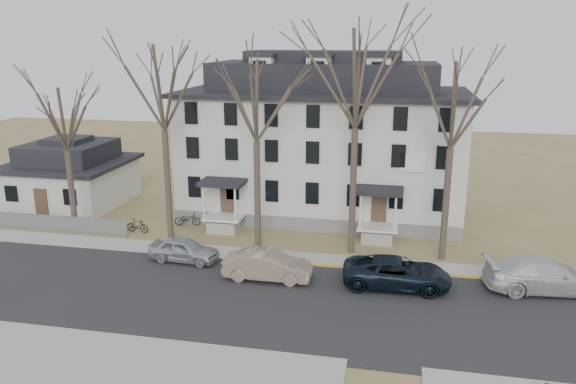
% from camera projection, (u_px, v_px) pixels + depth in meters
% --- Properties ---
extents(ground, '(120.00, 120.00, 0.00)m').
position_uv_depth(ground, '(310.00, 327.00, 26.04)').
color(ground, olive).
rests_on(ground, ground).
extents(main_road, '(120.00, 10.00, 0.04)m').
position_uv_depth(main_road, '(316.00, 307.00, 27.93)').
color(main_road, '#27272A').
rests_on(main_road, ground).
extents(far_sidewalk, '(120.00, 2.00, 0.08)m').
position_uv_depth(far_sidewalk, '(332.00, 262.00, 33.60)').
color(far_sidewalk, '#A09F97').
rests_on(far_sidewalk, ground).
extents(near_sidewalk_left, '(20.00, 5.00, 0.08)m').
position_uv_depth(near_sidewalk_left, '(96.00, 367.00, 22.85)').
color(near_sidewalk_left, '#A09F97').
rests_on(near_sidewalk_left, ground).
extents(yellow_curb, '(14.00, 0.25, 0.06)m').
position_uv_depth(yellow_curb, '(417.00, 274.00, 31.79)').
color(yellow_curb, gold).
rests_on(yellow_curb, ground).
extents(boarding_house, '(20.80, 12.36, 12.05)m').
position_uv_depth(boarding_house, '(323.00, 142.00, 41.95)').
color(boarding_house, slate).
rests_on(boarding_house, ground).
extents(small_house, '(8.70, 8.70, 5.00)m').
position_uv_depth(small_house, '(71.00, 176.00, 44.78)').
color(small_house, silver).
rests_on(small_house, ground).
extents(fence, '(14.00, 0.06, 1.20)m').
position_uv_depth(fence, '(35.00, 230.00, 39.05)').
color(fence, gray).
rests_on(fence, ground).
extents(tree_far_left, '(8.40, 8.40, 13.72)m').
position_uv_depth(tree_far_left, '(162.00, 81.00, 34.66)').
color(tree_far_left, '#473B31').
rests_on(tree_far_left, ground).
extents(tree_mid_left, '(7.80, 7.80, 12.74)m').
position_uv_depth(tree_mid_left, '(256.00, 95.00, 33.70)').
color(tree_mid_left, '#473B31').
rests_on(tree_mid_left, ground).
extents(tree_center, '(9.00, 9.00, 14.70)m').
position_uv_depth(tree_center, '(357.00, 71.00, 32.15)').
color(tree_center, '#473B31').
rests_on(tree_center, ground).
extents(tree_mid_right, '(7.80, 7.80, 12.74)m').
position_uv_depth(tree_mid_right, '(454.00, 99.00, 31.49)').
color(tree_mid_right, '#473B31').
rests_on(tree_mid_right, ground).
extents(tree_bungalow, '(6.60, 6.60, 10.78)m').
position_uv_depth(tree_bungalow, '(63.00, 114.00, 36.59)').
color(tree_bungalow, '#473B31').
rests_on(tree_bungalow, ground).
extents(car_silver, '(4.31, 2.00, 1.43)m').
position_uv_depth(car_silver, '(184.00, 250.00, 33.44)').
color(car_silver, '#AEB4BD').
rests_on(car_silver, ground).
extents(car_tan, '(4.88, 1.76, 1.60)m').
position_uv_depth(car_tan, '(268.00, 266.00, 30.90)').
color(car_tan, gray).
rests_on(car_tan, ground).
extents(car_navy, '(5.79, 2.77, 1.59)m').
position_uv_depth(car_navy, '(397.00, 273.00, 29.96)').
color(car_navy, black).
rests_on(car_navy, ground).
extents(car_white, '(6.44, 3.32, 1.79)m').
position_uv_depth(car_white, '(544.00, 276.00, 29.45)').
color(car_white, silver).
rests_on(car_white, ground).
extents(bicycle_left, '(1.93, 1.04, 0.97)m').
position_uv_depth(bicycle_left, '(187.00, 219.00, 39.84)').
color(bicycle_left, black).
rests_on(bicycle_left, ground).
extents(bicycle_right, '(1.67, 0.63, 0.98)m').
position_uv_depth(bicycle_right, '(138.00, 226.00, 38.40)').
color(bicycle_right, black).
rests_on(bicycle_right, ground).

